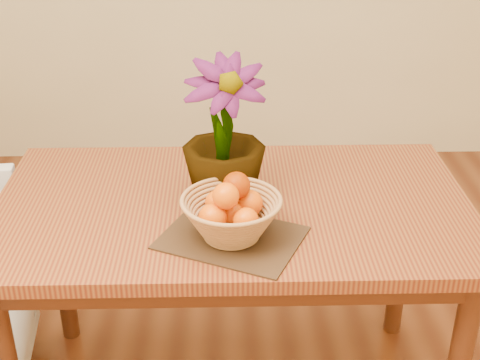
{
  "coord_description": "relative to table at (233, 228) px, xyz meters",
  "views": [
    {
      "loc": [
        -0.02,
        -1.41,
        1.7
      ],
      "look_at": [
        0.02,
        0.14,
        0.91
      ],
      "focal_mm": 50.0,
      "sensor_mm": 36.0,
      "label": 1
    }
  ],
  "objects": [
    {
      "name": "table",
      "position": [
        0.0,
        0.0,
        0.0
      ],
      "size": [
        1.4,
        0.8,
        0.75
      ],
      "color": "brown",
      "rests_on": "floor"
    },
    {
      "name": "placemat",
      "position": [
        -0.01,
        -0.2,
        0.09
      ],
      "size": [
        0.44,
        0.39,
        0.01
      ],
      "primitive_type": "cube",
      "rotation": [
        0.0,
        0.0,
        -0.43
      ],
      "color": "#352013",
      "rests_on": "table"
    },
    {
      "name": "wicker_basket",
      "position": [
        -0.01,
        -0.2,
        0.15
      ],
      "size": [
        0.27,
        0.27,
        0.11
      ],
      "color": "#B1804A",
      "rests_on": "placemat"
    },
    {
      "name": "orange_pile",
      "position": [
        -0.0,
        -0.2,
        0.2
      ],
      "size": [
        0.17,
        0.16,
        0.13
      ],
      "rotation": [
        0.0,
        0.0,
        0.04
      ],
      "color": "#E75F03",
      "rests_on": "wicker_basket"
    },
    {
      "name": "potted_plant",
      "position": [
        -0.02,
        0.02,
        0.3
      ],
      "size": [
        0.26,
        0.26,
        0.42
      ],
      "primitive_type": "imported",
      "rotation": [
        0.0,
        0.0,
        0.1
      ],
      "color": "#174313",
      "rests_on": "table"
    }
  ]
}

